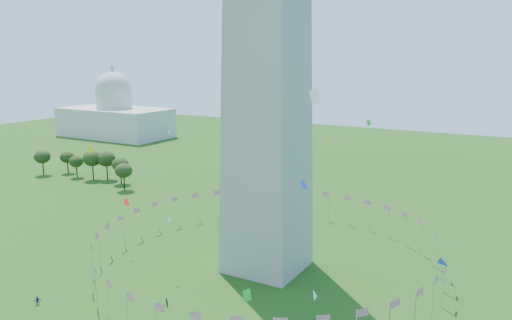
{
  "coord_description": "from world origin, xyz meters",
  "views": [
    {
      "loc": [
        53.32,
        -48.82,
        49.4
      ],
      "look_at": [
        5.55,
        35.0,
        29.54
      ],
      "focal_mm": 35.0,
      "sensor_mm": 36.0,
      "label": 1
    }
  ],
  "objects": [
    {
      "name": "capitol_building",
      "position": [
        -180.0,
        180.0,
        23.0
      ],
      "size": [
        70.0,
        35.0,
        46.0
      ],
      "primitive_type": null,
      "color": "beige",
      "rests_on": "ground"
    },
    {
      "name": "kites_aloft",
      "position": [
        10.8,
        24.82,
        20.81
      ],
      "size": [
        82.28,
        81.15,
        40.07
      ],
      "color": "blue",
      "rests_on": "ground"
    },
    {
      "name": "tree_line_west",
      "position": [
        -104.35,
        91.08,
        5.39
      ],
      "size": [
        55.06,
        15.8,
        11.96
      ],
      "color": "#2D4818",
      "rests_on": "ground"
    },
    {
      "name": "flag_ring",
      "position": [
        -0.0,
        50.0,
        4.5
      ],
      "size": [
        80.24,
        80.24,
        9.0
      ],
      "color": "silver",
      "rests_on": "ground"
    }
  ]
}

